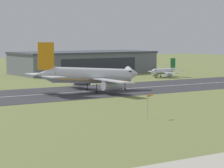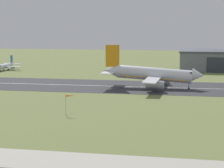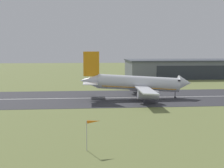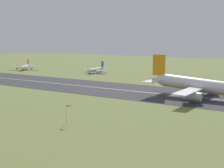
# 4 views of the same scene
# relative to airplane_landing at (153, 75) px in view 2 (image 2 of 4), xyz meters

# --- Properties ---
(runway_strip) EXTENTS (456.97, 41.20, 0.06)m
(runway_strip) POSITION_rel_airplane_landing_xyz_m (-46.26, 1.92, -5.65)
(runway_strip) COLOR #333338
(runway_strip) RESTS_ON ground_plane
(runway_centreline) EXTENTS (411.27, 0.70, 0.01)m
(runway_centreline) POSITION_rel_airplane_landing_xyz_m (-46.26, 1.92, -5.62)
(runway_centreline) COLOR silver
(runway_centreline) RESTS_ON runway_strip
(airplane_landing) EXTENTS (43.13, 45.76, 17.93)m
(airplane_landing) POSITION_rel_airplane_landing_xyz_m (0.00, 0.00, 0.00)
(airplane_landing) COLOR silver
(airplane_landing) RESTS_ON ground_plane
(airplane_parked_centre) EXTENTS (18.95, 22.37, 8.24)m
(airplane_parked_centre) POSITION_rel_airplane_landing_xyz_m (-92.65, 57.36, -3.14)
(airplane_parked_centre) COLOR silver
(airplane_parked_centre) RESTS_ON ground_plane
(windsock_pole) EXTENTS (2.75, 1.30, 5.79)m
(windsock_pole) POSITION_rel_airplane_landing_xyz_m (-18.71, -59.40, -0.47)
(windsock_pole) COLOR #B7B7BC
(windsock_pole) RESTS_ON ground_plane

